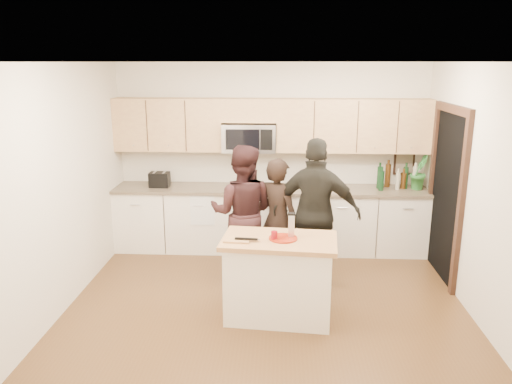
{
  "coord_description": "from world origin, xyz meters",
  "views": [
    {
      "loc": [
        0.14,
        -5.28,
        2.7
      ],
      "look_at": [
        -0.14,
        0.35,
        1.22
      ],
      "focal_mm": 35.0,
      "sensor_mm": 36.0,
      "label": 1
    }
  ],
  "objects_px": {
    "woman_left": "(277,220)",
    "woman_right": "(316,213)",
    "toaster": "(160,180)",
    "woman_center": "(242,213)",
    "island": "(279,278)"
  },
  "relations": [
    {
      "from": "woman_left",
      "to": "woman_right",
      "type": "xyz_separation_m",
      "value": [
        0.47,
        -0.13,
        0.13
      ]
    },
    {
      "from": "toaster",
      "to": "woman_center",
      "type": "height_order",
      "value": "woman_center"
    },
    {
      "from": "toaster",
      "to": "woman_right",
      "type": "distance_m",
      "value": 2.46
    },
    {
      "from": "woman_center",
      "to": "island",
      "type": "bearing_deg",
      "value": 120.19
    },
    {
      "from": "toaster",
      "to": "woman_center",
      "type": "relative_size",
      "value": 0.16
    },
    {
      "from": "woman_right",
      "to": "toaster",
      "type": "bearing_deg",
      "value": -17.05
    },
    {
      "from": "island",
      "to": "woman_left",
      "type": "bearing_deg",
      "value": 96.74
    },
    {
      "from": "toaster",
      "to": "woman_right",
      "type": "relative_size",
      "value": 0.15
    },
    {
      "from": "island",
      "to": "woman_left",
      "type": "relative_size",
      "value": 0.8
    },
    {
      "from": "woman_left",
      "to": "woman_center",
      "type": "bearing_deg",
      "value": 28.91
    },
    {
      "from": "woman_right",
      "to": "woman_center",
      "type": "bearing_deg",
      "value": 0.5
    },
    {
      "from": "woman_left",
      "to": "woman_center",
      "type": "xyz_separation_m",
      "value": [
        -0.44,
        0.02,
        0.08
      ]
    },
    {
      "from": "island",
      "to": "woman_center",
      "type": "relative_size",
      "value": 0.73
    },
    {
      "from": "woman_left",
      "to": "toaster",
      "type": "bearing_deg",
      "value": 2.07
    },
    {
      "from": "woman_center",
      "to": "woman_left",
      "type": "bearing_deg",
      "value": -177.45
    }
  ]
}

